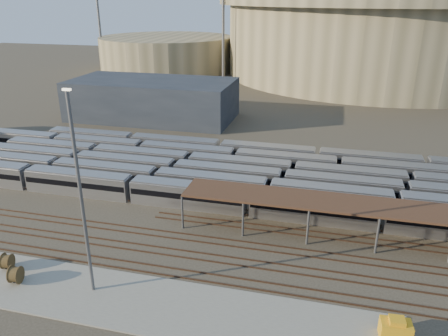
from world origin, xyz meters
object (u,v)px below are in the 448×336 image
cable_reel_east (7,261)px  yard_light_pole (81,197)px  cable_reel_west (16,274)px  yellow_equipment (395,330)px

cable_reel_east → yard_light_pole: size_ratio=0.09×
cable_reel_west → cable_reel_east: bearing=143.6°
yellow_equipment → cable_reel_west: bearing=178.1°
cable_reel_west → yard_light_pole: (9.08, 0.95, 10.22)m
cable_reel_west → cable_reel_east: cable_reel_west is taller
yard_light_pole → yellow_equipment: 33.14m
cable_reel_west → cable_reel_east: size_ratio=1.07×
cable_reel_east → cable_reel_west: bearing=-36.4°
cable_reel_east → yellow_equipment: cable_reel_east is taller
cable_reel_east → yard_light_pole: 15.73m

